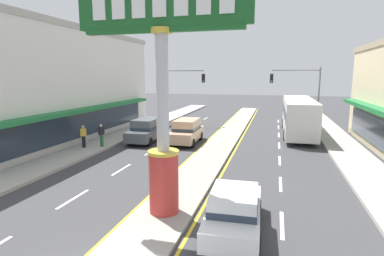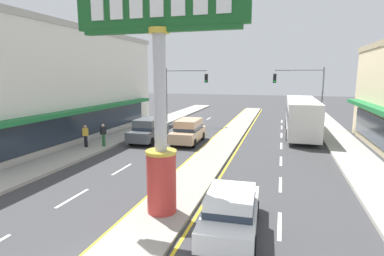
{
  "view_description": "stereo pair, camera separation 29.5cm",
  "coord_description": "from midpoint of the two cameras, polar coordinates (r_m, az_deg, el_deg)",
  "views": [
    {
      "loc": [
        4.01,
        -6.05,
        5.4
      ],
      "look_at": [
        -0.26,
        9.46,
        2.6
      ],
      "focal_mm": 28.41,
      "sensor_mm": 36.0,
      "label": 1
    },
    {
      "loc": [
        4.29,
        -5.97,
        5.4
      ],
      "look_at": [
        -0.26,
        9.46,
        2.6
      ],
      "focal_mm": 28.41,
      "sensor_mm": 36.0,
      "label": 2
    }
  ],
  "objects": [
    {
      "name": "pedestrian_near_kerb",
      "position": [
        23.53,
        -19.03,
        -1.2
      ],
      "size": [
        0.44,
        0.43,
        1.63
      ],
      "color": "black",
      "rests_on": "sidewalk_left"
    },
    {
      "name": "traffic_light_right_side",
      "position": [
        32.63,
        20.52,
        7.23
      ],
      "size": [
        4.86,
        0.46,
        6.2
      ],
      "color": "slate",
      "rests_on": "ground"
    },
    {
      "name": "bus_far_right_lane",
      "position": [
        29.4,
        20.13,
        2.37
      ],
      "size": [
        2.59,
        11.2,
        3.26
      ],
      "color": "silver",
      "rests_on": "ground"
    },
    {
      "name": "suv_mid_left_lane",
      "position": [
        25.2,
        -7.82,
        -0.31
      ],
      "size": [
        2.04,
        4.64,
        1.9
      ],
      "color": "#4C5156",
      "rests_on": "ground"
    },
    {
      "name": "lane_markings",
      "position": [
        23.65,
        5.91,
        -3.37
      ],
      "size": [
        9.03,
        52.0,
        0.01
      ],
      "color": "silver",
      "rests_on": "ground"
    },
    {
      "name": "sidewalk_right",
      "position": [
        23.17,
        28.37,
        -4.58
      ],
      "size": [
        2.71,
        60.0,
        0.18
      ],
      "primitive_type": "cube",
      "color": "#ADA89E",
      "rests_on": "ground"
    },
    {
      "name": "district_sign",
      "position": [
        11.25,
        -5.27,
        5.66
      ],
      "size": [
        6.45,
        1.19,
        8.56
      ],
      "color": "#B7332D",
      "rests_on": "median_strip"
    },
    {
      "name": "median_strip",
      "position": [
        24.94,
        6.49,
        -2.53
      ],
      "size": [
        2.29,
        52.0,
        0.14
      ],
      "primitive_type": "cube",
      "color": "gray",
      "rests_on": "ground"
    },
    {
      "name": "suv_near_right_lane",
      "position": [
        24.44,
        -0.34,
        -0.54
      ],
      "size": [
        2.05,
        4.64,
        1.9
      ],
      "color": "tan",
      "rests_on": "ground"
    },
    {
      "name": "traffic_light_left_side",
      "position": [
        33.71,
        -1.78,
        7.91
      ],
      "size": [
        4.86,
        0.46,
        6.2
      ],
      "color": "slate",
      "rests_on": "ground"
    },
    {
      "name": "pedestrian_far_side",
      "position": [
        23.34,
        -15.97,
        -1.02
      ],
      "size": [
        0.36,
        0.45,
        1.69
      ],
      "color": "#336B3D",
      "rests_on": "sidewalk_left"
    },
    {
      "name": "sidewalk_left",
      "position": [
        26.23,
        -14.3,
        -2.12
      ],
      "size": [
        2.71,
        60.0,
        0.18
      ],
      "primitive_type": "cube",
      "color": "#ADA89E",
      "rests_on": "ground"
    },
    {
      "name": "storefront_left",
      "position": [
        28.6,
        -25.8,
        7.43
      ],
      "size": [
        9.07,
        24.78,
        9.33
      ],
      "color": "silver",
      "rests_on": "ground"
    },
    {
      "name": "sedan_far_left_oncoming",
      "position": [
        10.98,
        8.12,
        -15.07
      ],
      "size": [
        1.98,
        4.37,
        1.53
      ],
      "color": "white",
      "rests_on": "ground"
    }
  ]
}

